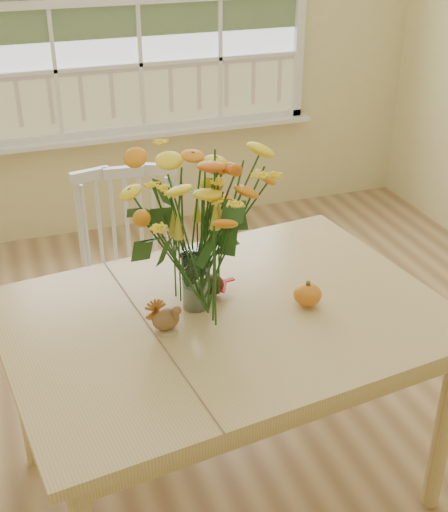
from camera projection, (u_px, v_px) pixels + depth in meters
name	position (u px, v px, depth m)	size (l,w,h in m)	color
floor	(264.00, 418.00, 3.17)	(4.00, 4.50, 0.01)	#956E48
wall_back	(138.00, 32.00, 4.40)	(4.00, 0.02, 2.70)	beige
window	(137.00, 3.00, 4.29)	(2.42, 0.12, 1.74)	silver
dining_table	(226.00, 334.00, 2.49)	(1.67, 1.28, 0.83)	tan
windsor_chair	(133.00, 270.00, 3.23)	(0.52, 0.50, 1.03)	white
flower_vase	(194.00, 224.00, 2.33)	(0.46, 0.46, 0.55)	white
pumpkin	(307.00, 296.00, 2.47)	(0.10, 0.10, 0.08)	orange
turkey_figurine	(166.00, 319.00, 2.32)	(0.10, 0.08, 0.12)	#CCB78C
dark_gourd	(212.00, 285.00, 2.54)	(0.13, 0.11, 0.08)	#38160F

